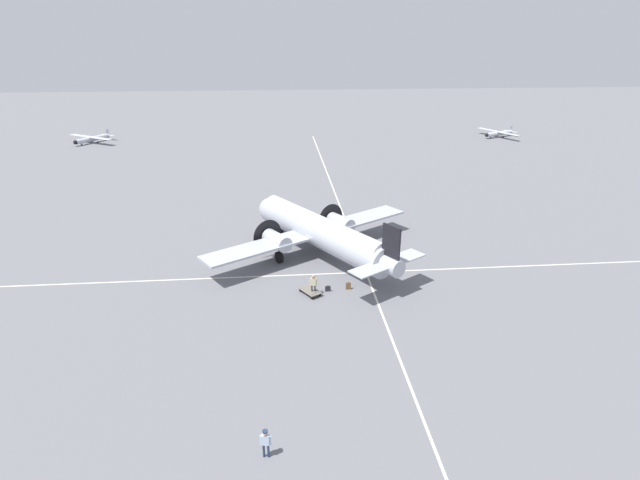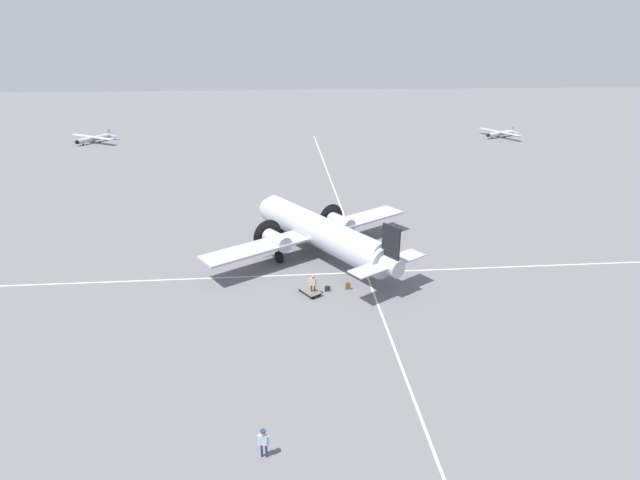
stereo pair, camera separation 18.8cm
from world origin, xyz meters
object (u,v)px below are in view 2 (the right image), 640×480
at_px(crew_foreground, 263,440).
at_px(suitcase_upright_spare, 348,286).
at_px(suitcase_near_door, 327,289).
at_px(airliner_main, 317,230).
at_px(baggage_cart, 310,291).
at_px(light_aircraft_distant, 93,138).
at_px(light_aircraft_taxiing, 500,133).
at_px(passenger_boarding, 313,283).

xyz_separation_m(crew_foreground, suitcase_upright_spare, (6.59, 17.23, -0.76)).
bearing_deg(suitcase_near_door, suitcase_upright_spare, 6.55).
bearing_deg(suitcase_upright_spare, suitcase_near_door, -173.45).
relative_size(airliner_main, baggage_cart, 8.93).
bearing_deg(suitcase_upright_spare, light_aircraft_distant, 122.96).
relative_size(suitcase_upright_spare, light_aircraft_distant, 0.06).
relative_size(light_aircraft_distant, light_aircraft_taxiing, 1.00).
xyz_separation_m(airliner_main, light_aircraft_taxiing, (41.53, 54.91, -1.74)).
relative_size(airliner_main, crew_foreground, 12.07).
distance_m(passenger_boarding, light_aircraft_taxiing, 75.70).
bearing_deg(crew_foreground, light_aircraft_distant, 122.22).
relative_size(crew_foreground, passenger_boarding, 0.93).
relative_size(crew_foreground, light_aircraft_taxiing, 0.17).
xyz_separation_m(crew_foreground, passenger_boarding, (3.63, 16.52, 0.05)).
distance_m(crew_foreground, baggage_cart, 17.05).
bearing_deg(crew_foreground, baggage_cart, 87.64).
height_order(suitcase_upright_spare, baggage_cart, suitcase_upright_spare).
distance_m(crew_foreground, suitcase_upright_spare, 18.46).
xyz_separation_m(passenger_boarding, suitcase_near_door, (1.23, 0.50, -0.87)).
bearing_deg(light_aircraft_distant, crew_foreground, 56.60).
height_order(crew_foreground, passenger_boarding, passenger_boarding).
relative_size(suitcase_near_door, light_aircraft_distant, 0.05).
bearing_deg(light_aircraft_taxiing, suitcase_upright_spare, 32.35).
distance_m(airliner_main, light_aircraft_distant, 68.41).
height_order(suitcase_near_door, baggage_cart, baggage_cart).
bearing_deg(light_aircraft_taxiing, airliner_main, 27.79).
bearing_deg(baggage_cart, crew_foreground, 136.21).
xyz_separation_m(suitcase_near_door, light_aircraft_taxiing, (41.26, 62.14, 0.60)).
bearing_deg(suitcase_upright_spare, baggage_cart, -170.60).
bearing_deg(baggage_cart, light_aircraft_distant, -1.71).
bearing_deg(airliner_main, suitcase_upright_spare, 163.39).
relative_size(crew_foreground, light_aircraft_distant, 0.17).
height_order(suitcase_near_door, light_aircraft_taxiing, light_aircraft_taxiing).
relative_size(suitcase_upright_spare, light_aircraft_taxiing, 0.06).
relative_size(airliner_main, passenger_boarding, 11.28).
height_order(airliner_main, crew_foreground, airliner_main).
relative_size(suitcase_near_door, suitcase_upright_spare, 0.79).
relative_size(passenger_boarding, suitcase_near_door, 3.67).
bearing_deg(light_aircraft_taxiing, light_aircraft_distant, -26.01).
relative_size(passenger_boarding, baggage_cart, 0.79).
bearing_deg(light_aircraft_taxiing, crew_foreground, 34.67).
height_order(airliner_main, light_aircraft_taxiing, airliner_main).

